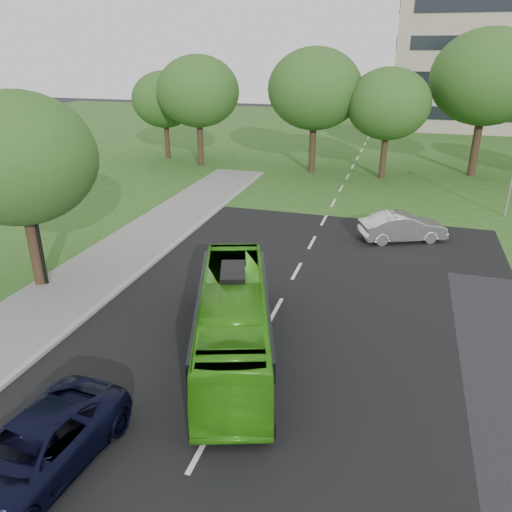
# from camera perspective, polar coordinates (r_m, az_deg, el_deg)

# --- Properties ---
(ground) EXTENTS (160.00, 160.00, 0.00)m
(ground) POSITION_cam_1_polar(r_m,az_deg,el_deg) (19.03, 0.77, -8.96)
(ground) COLOR black
(ground) RESTS_ON ground
(street_surfaces) EXTENTS (120.00, 120.00, 0.15)m
(street_surfaces) POSITION_cam_1_polar(r_m,az_deg,el_deg) (39.90, 9.30, 7.97)
(street_surfaces) COLOR black
(street_surfaces) RESTS_ON ground
(tree_park_a) EXTENTS (7.16, 7.16, 9.52)m
(tree_park_a) POSITION_cam_1_polar(r_m,az_deg,el_deg) (45.89, -6.63, 18.17)
(tree_park_a) COLOR black
(tree_park_a) RESTS_ON ground
(tree_park_b) EXTENTS (7.74, 7.74, 10.14)m
(tree_park_b) POSITION_cam_1_polar(r_m,az_deg,el_deg) (43.30, 6.75, 18.41)
(tree_park_b) COLOR black
(tree_park_b) RESTS_ON ground
(tree_park_c) EXTENTS (6.54, 6.54, 8.68)m
(tree_park_c) POSITION_cam_1_polar(r_m,az_deg,el_deg) (42.22, 14.91, 16.43)
(tree_park_c) COLOR black
(tree_park_c) RESTS_ON ground
(tree_park_d) EXTENTS (8.72, 8.72, 11.54)m
(tree_park_d) POSITION_cam_1_polar(r_m,az_deg,el_deg) (45.36, 24.91, 18.01)
(tree_park_d) COLOR black
(tree_park_d) RESTS_ON ground
(tree_park_f) EXTENTS (6.05, 6.05, 8.07)m
(tree_park_f) POSITION_cam_1_polar(r_m,az_deg,el_deg) (49.60, -10.42, 17.17)
(tree_park_f) COLOR black
(tree_park_f) RESTS_ON ground
(tree_side_near) EXTENTS (6.42, 6.42, 8.53)m
(tree_side_near) POSITION_cam_1_polar(r_m,az_deg,el_deg) (22.99, -25.56, 10.00)
(tree_side_near) COLOR black
(tree_side_near) RESTS_ON ground
(bus) EXTENTS (5.08, 9.70, 2.64)m
(bus) POSITION_cam_1_polar(r_m,az_deg,el_deg) (17.32, -2.61, -7.37)
(bus) COLOR #389817
(bus) RESTS_ON ground
(sedan) EXTENTS (4.98, 3.41, 1.56)m
(sedan) POSITION_cam_1_polar(r_m,az_deg,el_deg) (28.94, 16.42, 3.20)
(sedan) COLOR silver
(sedan) RESTS_ON ground
(suv) EXTENTS (2.93, 5.59, 1.50)m
(suv) POSITION_cam_1_polar(r_m,az_deg,el_deg) (14.41, -24.05, -19.59)
(suv) COLOR black
(suv) RESTS_ON ground
(traffic_light) EXTENTS (0.87, 0.24, 5.44)m
(traffic_light) POSITION_cam_1_polar(r_m,az_deg,el_deg) (23.33, -23.55, 3.84)
(traffic_light) COLOR black
(traffic_light) RESTS_ON ground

